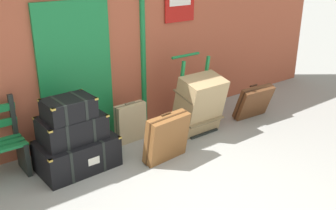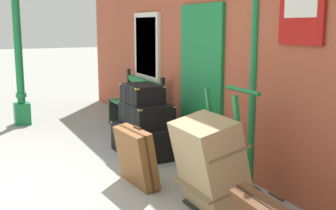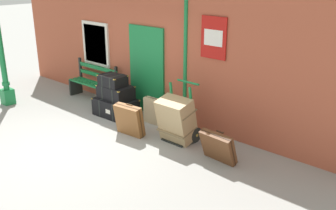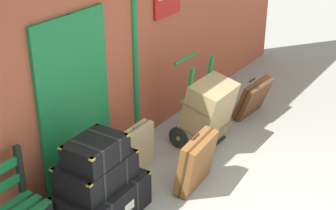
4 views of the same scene
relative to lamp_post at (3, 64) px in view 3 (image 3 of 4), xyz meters
name	(u,v)px [view 3 (image 3 of 4)]	position (x,y,z in m)	size (l,w,h in m)	color
ground_plane	(69,146)	(3.32, -0.43, -1.07)	(60.00, 60.00, 0.00)	gray
brick_facade	(157,48)	(3.31, 2.17, 0.52)	(10.40, 0.35, 3.20)	#AD5138
lamp_post	(3,64)	(0.00, 0.00, 0.00)	(0.28, 0.28, 2.85)	#197A3D
platform_bench	(94,83)	(1.39, 1.73, -0.63)	(1.60, 0.43, 1.01)	#197A3D
steamer_trunk_base	(116,107)	(2.74, 1.32, -0.86)	(1.03, 0.69, 0.43)	black
steamer_trunk_middle	(116,92)	(2.72, 1.35, -0.49)	(0.82, 0.56, 0.33)	black
steamer_trunk_top	(113,80)	(2.69, 1.31, -0.20)	(0.62, 0.47, 0.27)	black
porters_trolley	(182,127)	(4.77, 1.35, -0.80)	(0.71, 0.56, 1.21)	black
large_brown_trunk	(176,120)	(4.77, 1.18, -0.60)	(0.70, 0.63, 0.96)	tan
suitcase_brown	(129,120)	(3.82, 0.77, -0.74)	(0.67, 0.34, 0.69)	brown
suitcase_tan	(218,147)	(5.90, 1.02, -0.78)	(0.70, 0.38, 0.60)	brown
suitcase_umber	(153,111)	(3.74, 1.58, -0.78)	(0.50, 0.16, 0.63)	tan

